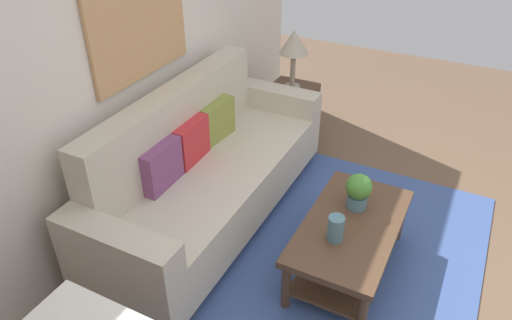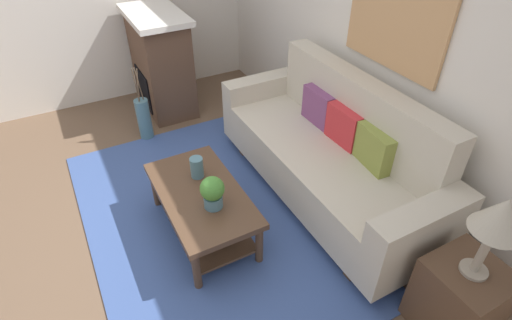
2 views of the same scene
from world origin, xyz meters
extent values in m
plane|color=brown|center=(0.00, 0.00, 0.00)|extent=(9.20, 9.20, 0.00)
cube|color=silver|center=(0.00, 2.13, 1.35)|extent=(5.20, 0.10, 2.70)
cube|color=#3D5693|center=(0.00, 0.50, 0.01)|extent=(2.93, 1.95, 0.01)
cube|color=beige|center=(0.18, 1.53, 0.32)|extent=(1.95, 0.84, 0.40)
cube|color=beige|center=(0.18, 1.85, 0.80)|extent=(1.95, 0.20, 0.56)
cube|color=beige|center=(-0.89, 1.53, 0.42)|extent=(0.20, 0.84, 0.60)
cube|color=beige|center=(1.26, 1.53, 0.42)|extent=(0.20, 0.84, 0.60)
cube|color=#513826|center=(-0.69, 1.53, 0.06)|extent=(0.08, 0.74, 0.12)
cube|color=#513826|center=(1.06, 1.53, 0.06)|extent=(0.08, 0.74, 0.12)
cube|color=#7A4270|center=(-0.19, 1.72, 0.68)|extent=(0.36, 0.12, 0.32)
cube|color=red|center=(0.18, 1.72, 0.68)|extent=(0.36, 0.13, 0.32)
cube|color=olive|center=(0.55, 1.72, 0.68)|extent=(0.37, 0.16, 0.32)
cube|color=#513826|center=(0.12, 0.42, 0.41)|extent=(1.10, 0.60, 0.05)
cube|color=#513826|center=(0.12, 0.42, 0.12)|extent=(0.98, 0.50, 0.02)
cylinder|color=#513826|center=(-0.37, 0.17, 0.19)|extent=(0.06, 0.06, 0.38)
cylinder|color=#513826|center=(0.61, 0.17, 0.19)|extent=(0.06, 0.06, 0.38)
cylinder|color=#513826|center=(-0.37, 0.67, 0.19)|extent=(0.06, 0.06, 0.38)
cylinder|color=#513826|center=(0.61, 0.67, 0.19)|extent=(0.06, 0.06, 0.38)
cylinder|color=slate|center=(-0.08, 0.47, 0.52)|extent=(0.11, 0.11, 0.18)
cylinder|color=slate|center=(0.31, 0.44, 0.48)|extent=(0.14, 0.14, 0.10)
sphere|color=#478735|center=(0.31, 0.44, 0.60)|extent=(0.18, 0.18, 0.18)
cube|color=#513826|center=(1.66, 1.52, 0.28)|extent=(0.44, 0.44, 0.56)
cylinder|color=gray|center=(1.66, 1.52, 0.57)|extent=(0.16, 0.16, 0.02)
cylinder|color=gray|center=(1.66, 1.52, 0.74)|extent=(0.05, 0.05, 0.35)
cone|color=#B2A893|center=(1.66, 1.52, 1.02)|extent=(0.28, 0.28, 0.22)
cube|color=tan|center=(0.18, 2.06, 1.59)|extent=(0.99, 0.03, 0.88)
camera|label=1|loc=(-2.35, -0.13, 2.54)|focal=33.71mm
camera|label=2|loc=(2.35, -0.29, 2.49)|focal=28.01mm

